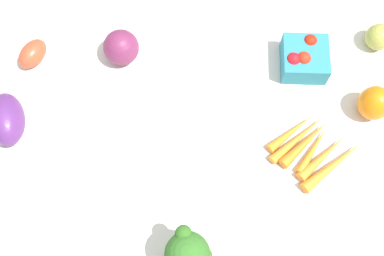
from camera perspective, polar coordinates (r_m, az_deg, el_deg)
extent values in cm
cube|color=silver|center=(110.80, 0.00, -0.56)|extent=(104.00, 76.00, 2.00)
ellipsoid|color=orange|center=(114.84, 20.16, 2.70)|extent=(8.74, 8.74, 8.49)
sphere|color=#A2A344|center=(124.62, 20.58, 9.73)|extent=(6.19, 6.19, 6.19)
sphere|color=#72284E|center=(115.45, -8.11, 9.12)|extent=(8.18, 8.18, 8.18)
ellipsoid|color=#D1492B|center=(120.99, -17.79, 8.10)|extent=(8.31, 9.32, 5.02)
cube|color=teal|center=(117.06, 12.74, 7.71)|extent=(10.20, 10.20, 5.75)
sphere|color=red|center=(113.99, 12.69, 7.78)|extent=(3.07, 3.07, 3.07)
sphere|color=red|center=(114.15, 11.40, 7.89)|extent=(2.44, 2.44, 2.44)
sphere|color=red|center=(116.94, 13.37, 9.64)|extent=(3.14, 3.14, 3.14)
sphere|color=red|center=(113.59, 11.54, 7.68)|extent=(3.15, 3.15, 3.15)
cone|color=orange|center=(110.11, 15.86, -4.13)|extent=(14.60, 12.70, 2.64)
cone|color=orange|center=(110.20, 14.70, -3.23)|extent=(11.78, 11.36, 2.43)
cone|color=orange|center=(110.44, 13.67, -2.45)|extent=(8.26, 11.59, 2.05)
cone|color=orange|center=(110.29, 12.82, -1.68)|extent=(11.99, 11.92, 2.60)
cone|color=orange|center=(110.62, 12.08, -1.14)|extent=(13.34, 12.23, 2.12)
cone|color=orange|center=(110.77, 11.24, -0.45)|extent=(10.99, 9.71, 2.15)
ellipsoid|color=#5B2A70|center=(113.91, -20.48, 0.92)|extent=(10.28, 13.55, 7.74)
sphere|color=#326B24|center=(94.87, -0.81, -14.23)|extent=(8.63, 8.63, 8.63)
sphere|color=#306520|center=(93.35, -0.99, -11.98)|extent=(3.23, 3.23, 3.23)
sphere|color=#38671E|center=(95.24, 1.33, -14.41)|extent=(3.37, 3.37, 3.37)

